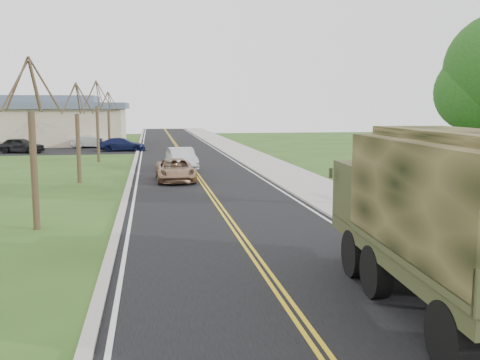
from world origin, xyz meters
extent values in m
plane|color=#284517|center=(0.00, 0.00, 0.00)|extent=(160.00, 160.00, 0.00)
cube|color=black|center=(0.00, 40.00, 0.01)|extent=(8.00, 120.00, 0.01)
cube|color=#9E998E|center=(4.15, 40.00, 0.06)|extent=(0.30, 120.00, 0.12)
cube|color=#9E998E|center=(5.90, 40.00, 0.05)|extent=(3.20, 120.00, 0.10)
cube|color=#9E998E|center=(-4.15, 40.00, 0.05)|extent=(0.30, 120.00, 0.10)
sphere|color=#1A4213|center=(10.20, 10.50, 4.95)|extent=(3.24, 3.24, 3.24)
cylinder|color=#38281C|center=(-7.00, 10.00, 2.10)|extent=(0.24, 0.24, 4.20)
cylinder|color=#38281C|center=(-6.52, 10.13, 5.13)|extent=(1.01, 0.33, 1.90)
cylinder|color=#38281C|center=(-6.97, 10.62, 5.05)|extent=(0.13, 1.29, 1.74)
cylinder|color=#38281C|center=(-7.46, 10.18, 5.13)|extent=(0.98, 0.43, 1.90)
cylinder|color=#38281C|center=(-7.39, 9.52, 5.05)|extent=(0.79, 1.05, 1.77)
cylinder|color=#38281C|center=(-6.73, 9.59, 5.13)|extent=(0.58, 0.90, 1.90)
cylinder|color=#38281C|center=(-7.00, 22.00, 1.98)|extent=(0.24, 0.24, 3.96)
cylinder|color=#38281C|center=(-6.55, 22.12, 4.83)|extent=(0.96, 0.32, 1.79)
cylinder|color=#38281C|center=(-6.97, 22.58, 4.76)|extent=(0.12, 1.22, 1.65)
cylinder|color=#38281C|center=(-7.43, 22.17, 4.83)|extent=(0.93, 0.41, 1.79)
cylinder|color=#38281C|center=(-7.37, 21.55, 4.76)|extent=(0.75, 0.99, 1.67)
cylinder|color=#38281C|center=(-6.75, 21.61, 4.83)|extent=(0.55, 0.85, 1.80)
cylinder|color=#38281C|center=(-7.00, 34.00, 2.22)|extent=(0.24, 0.24, 4.44)
cylinder|color=#38281C|center=(-6.50, 34.13, 5.42)|extent=(1.07, 0.35, 2.00)
cylinder|color=#38281C|center=(-6.97, 34.65, 5.34)|extent=(0.13, 1.36, 1.84)
cylinder|color=#38281C|center=(-7.49, 34.19, 5.42)|extent=(1.03, 0.46, 2.00)
cylinder|color=#38281C|center=(-7.41, 33.49, 5.34)|extent=(0.83, 1.10, 1.87)
cylinder|color=#38281C|center=(-6.72, 33.56, 5.42)|extent=(0.61, 0.95, 2.01)
cylinder|color=#38281C|center=(-7.00, 46.00, 2.04)|extent=(0.24, 0.24, 4.08)
cylinder|color=#38281C|center=(-6.54, 46.12, 4.98)|extent=(0.99, 0.33, 1.84)
cylinder|color=#38281C|center=(-6.97, 46.60, 4.91)|extent=(0.13, 1.25, 1.69)
cylinder|color=#38281C|center=(-7.45, 46.17, 4.98)|extent=(0.95, 0.42, 1.85)
cylinder|color=#38281C|center=(-7.38, 45.53, 4.91)|extent=(0.77, 1.02, 1.72)
cylinder|color=#38281C|center=(-6.74, 45.60, 4.98)|extent=(0.57, 0.88, 1.85)
cube|color=tan|center=(-16.00, 56.00, 2.10)|extent=(20.00, 12.00, 4.20)
cube|color=#475466|center=(-16.00, 56.00, 4.50)|extent=(21.00, 13.00, 0.70)
cube|color=#475466|center=(-16.00, 56.00, 5.20)|extent=(14.00, 8.00, 0.90)
cube|color=black|center=(-10.00, 46.00, 0.01)|extent=(18.00, 10.00, 0.02)
cylinder|color=black|center=(1.85, -2.07, 0.61)|extent=(0.47, 1.23, 1.21)
cylinder|color=black|center=(2.09, 1.44, 0.61)|extent=(0.47, 1.23, 1.21)
cylinder|color=black|center=(4.40, 1.28, 0.61)|extent=(0.47, 1.23, 1.21)
cylinder|color=black|center=(2.20, 2.98, 0.61)|extent=(0.47, 1.23, 1.21)
cylinder|color=black|center=(4.51, 2.82, 0.61)|extent=(0.47, 1.23, 1.21)
cube|color=#383C21|center=(3.20, 0.70, 1.16)|extent=(3.17, 7.87, 0.39)
cube|color=#383C21|center=(3.40, 3.50, 2.09)|extent=(2.78, 2.27, 1.54)
cube|color=black|center=(3.46, 4.49, 2.31)|extent=(2.42, 0.26, 0.77)
cube|color=#383C21|center=(3.13, -0.23, 1.43)|extent=(3.15, 6.01, 0.17)
cube|color=black|center=(3.13, -0.23, 2.59)|extent=(3.15, 6.01, 2.20)
cube|color=black|center=(3.13, -0.23, 3.74)|extent=(2.16, 5.94, 0.28)
imported|color=#8E6C50|center=(-1.51, 21.75, 0.66)|extent=(2.30, 4.79, 1.32)
imported|color=silver|center=(-0.80, 27.48, 0.77)|extent=(2.09, 4.80, 1.54)
imported|color=#111D3E|center=(12.04, 12.88, 0.81)|extent=(5.87, 3.14, 1.62)
imported|color=black|center=(-15.06, 43.76, 0.73)|extent=(4.60, 2.73, 1.47)
imported|color=#A3A3A8|center=(-9.13, 49.28, 0.66)|extent=(4.02, 1.41, 1.32)
imported|color=#10163B|center=(-5.66, 44.44, 0.66)|extent=(4.60, 1.93, 1.33)
camera|label=1|loc=(-2.94, -9.68, 4.33)|focal=40.00mm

